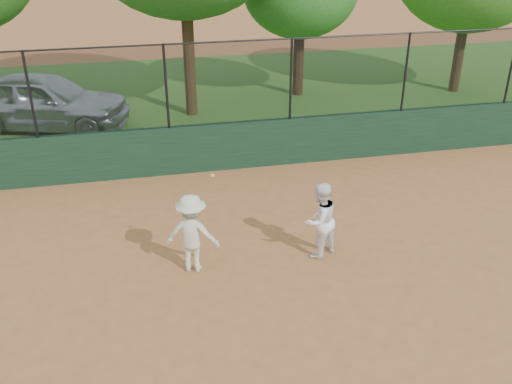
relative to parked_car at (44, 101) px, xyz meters
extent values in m
plane|color=#A46135|center=(3.84, -10.09, -0.83)|extent=(80.00, 80.00, 0.00)
cube|color=#193722|center=(3.84, -4.09, -0.23)|extent=(26.00, 0.20, 1.20)
cube|color=#2C591C|center=(3.84, 1.91, -0.82)|extent=(36.00, 12.00, 0.01)
imported|color=#A7ACB1|center=(0.00, 0.00, 0.00)|extent=(5.22, 3.35, 1.66)
imported|color=white|center=(5.74, -8.40, -0.08)|extent=(0.91, 0.84, 1.49)
imported|color=beige|center=(3.37, -8.37, -0.08)|extent=(1.10, 0.85, 1.49)
sphere|color=#BFD12E|center=(3.73, -8.72, 1.18)|extent=(0.06, 0.06, 0.06)
cube|color=black|center=(3.84, -4.09, 1.37)|extent=(26.00, 0.02, 2.00)
cylinder|color=black|center=(3.84, -4.09, 2.35)|extent=(26.00, 0.04, 0.04)
cylinder|color=black|center=(0.34, -4.09, 1.37)|extent=(0.06, 0.06, 2.00)
cylinder|color=black|center=(3.34, -4.09, 1.37)|extent=(0.06, 0.06, 2.00)
cylinder|color=black|center=(6.34, -4.09, 1.37)|extent=(0.06, 0.06, 2.00)
cylinder|color=black|center=(9.34, -4.09, 1.37)|extent=(0.06, 0.06, 2.00)
cylinder|color=black|center=(12.34, -4.09, 1.37)|extent=(0.06, 0.06, 2.00)
cylinder|color=#4D341B|center=(4.35, 0.33, 0.78)|extent=(0.36, 0.36, 3.21)
cylinder|color=#422916|center=(8.24, 1.66, 0.23)|extent=(0.36, 0.36, 2.12)
cylinder|color=#473019|center=(13.85, 0.86, 0.32)|extent=(0.36, 0.36, 2.30)
camera|label=1|loc=(2.61, -17.13, 5.13)|focal=40.00mm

